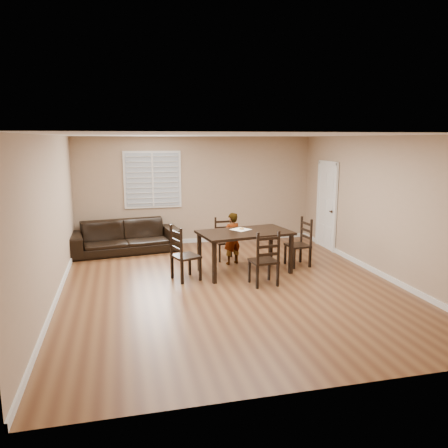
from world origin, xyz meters
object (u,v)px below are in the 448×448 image
at_px(dining_table, 245,236).
at_px(donut, 242,228).
at_px(chair_near, 224,240).
at_px(chair_right, 303,244).
at_px(chair_left, 180,256).
at_px(sofa, 125,237).
at_px(child, 232,238).
at_px(chair_far, 266,262).

distance_m(dining_table, donut, 0.23).
distance_m(dining_table, chair_near, 1.16).
bearing_deg(dining_table, donut, 83.66).
bearing_deg(chair_near, chair_right, -33.54).
bearing_deg(donut, dining_table, -87.47).
bearing_deg(chair_right, donut, -96.31).
relative_size(dining_table, donut, 19.92).
bearing_deg(chair_right, chair_left, -87.10).
relative_size(dining_table, chair_left, 1.82).
height_order(dining_table, chair_right, chair_right).
bearing_deg(donut, sofa, 139.26).
xyz_separation_m(chair_left, sofa, (-0.98, 2.42, -0.11)).
bearing_deg(donut, child, 101.73).
xyz_separation_m(chair_near, chair_right, (1.49, -0.90, 0.04)).
xyz_separation_m(dining_table, chair_far, (0.14, -0.93, -0.28)).
distance_m(chair_near, sofa, 2.41).
bearing_deg(chair_right, chair_far, -52.96).
xyz_separation_m(chair_near, chair_left, (-1.17, -1.34, 0.05)).
relative_size(child, donut, 11.56).
bearing_deg(chair_left, chair_far, -134.90).
bearing_deg(chair_near, chair_far, -84.10).
distance_m(chair_left, sofa, 2.61).
xyz_separation_m(chair_left, chair_right, (2.67, 0.43, -0.02)).
distance_m(chair_far, chair_left, 1.63).
relative_size(chair_right, sofa, 0.40).
bearing_deg(donut, chair_far, -82.61).
height_order(chair_far, chair_left, chair_left).
bearing_deg(chair_left, dining_table, -99.66).
distance_m(chair_far, chair_right, 1.65).
bearing_deg(chair_right, chair_near, -127.49).
height_order(chair_near, child, child).
bearing_deg(chair_left, sofa, 2.52).
relative_size(chair_left, donut, 10.95).
distance_m(chair_near, chair_left, 1.78).
relative_size(chair_right, donut, 10.55).
bearing_deg(child, dining_table, 80.24).
height_order(chair_right, sofa, chair_right).
distance_m(chair_far, donut, 1.21).
bearing_deg(donut, chair_left, -161.86).
relative_size(dining_table, sofa, 0.76).
bearing_deg(chair_right, child, -113.28).
xyz_separation_m(dining_table, chair_right, (1.33, 0.20, -0.29)).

